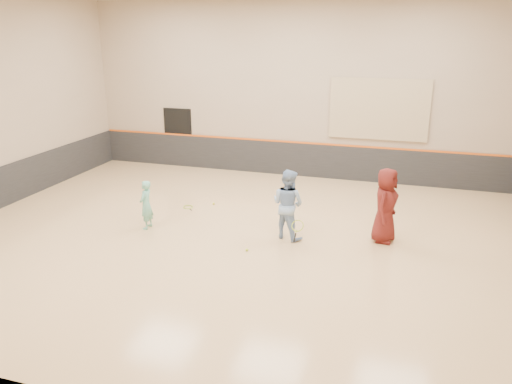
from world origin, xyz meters
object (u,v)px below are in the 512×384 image
(girl, at_px, (146,205))
(instructor, at_px, (288,204))
(young_man, at_px, (385,205))
(spare_racket, at_px, (188,206))

(girl, bearing_deg, instructor, 94.78)
(girl, distance_m, instructor, 3.72)
(instructor, relative_size, young_man, 0.95)
(young_man, bearing_deg, instructor, 114.09)
(girl, xyz_separation_m, young_man, (6.00, 0.98, 0.28))
(spare_racket, bearing_deg, girl, -101.60)
(girl, bearing_deg, young_man, 96.54)
(instructor, bearing_deg, girl, 29.51)
(girl, distance_m, young_man, 6.09)
(girl, relative_size, spare_racket, 2.06)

